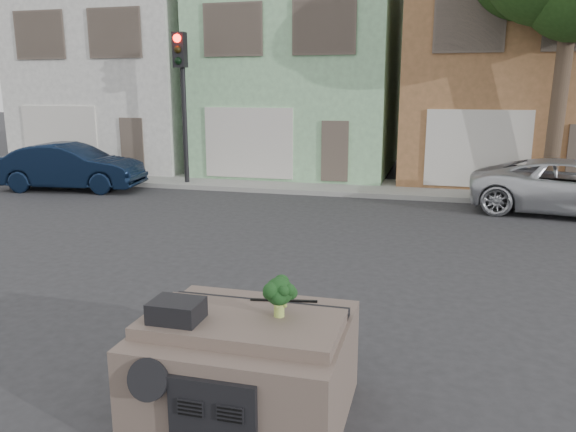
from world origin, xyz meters
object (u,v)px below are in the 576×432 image
at_px(navy_sedan, 73,190).
at_px(traffic_signal, 183,111).
at_px(broccoli, 279,297).
at_px(silver_pickup, 570,214).

distance_m(navy_sedan, traffic_signal, 4.50).
relative_size(navy_sedan, broccoli, 11.57).
distance_m(traffic_signal, broccoli, 14.31).
relative_size(silver_pickup, broccoli, 12.93).
height_order(silver_pickup, traffic_signal, traffic_signal).
bearing_deg(navy_sedan, broccoli, -145.22).
height_order(silver_pickup, broccoli, broccoli).
bearing_deg(silver_pickup, broccoli, 165.23).
xyz_separation_m(traffic_signal, broccoli, (6.84, -12.51, -1.23)).
height_order(traffic_signal, broccoli, traffic_signal).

